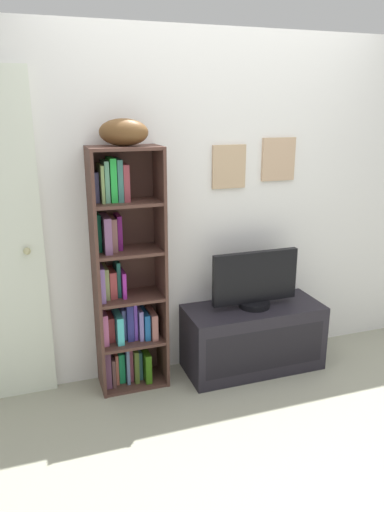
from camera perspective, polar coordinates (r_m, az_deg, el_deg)
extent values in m
cube|color=gray|center=(2.95, 11.24, -21.81)|extent=(5.20, 5.20, 0.04)
cube|color=silver|center=(3.38, 2.80, 5.75)|extent=(4.80, 0.06, 2.30)
cube|color=tan|center=(3.33, 4.37, 10.42)|extent=(0.24, 0.02, 0.29)
cube|color=gray|center=(3.32, 4.40, 10.41)|extent=(0.19, 0.01, 0.24)
cube|color=tan|center=(3.49, 10.12, 11.13)|extent=(0.25, 0.02, 0.29)
cube|color=#8FAABE|center=(3.48, 10.16, 11.12)|extent=(0.20, 0.01, 0.24)
cube|color=#4A2F27|center=(3.10, -11.25, -2.39)|extent=(0.02, 0.27, 1.59)
cube|color=#4A2F27|center=(3.18, -3.65, -1.60)|extent=(0.02, 0.27, 1.59)
cube|color=#4A2F27|center=(3.26, -7.88, -1.27)|extent=(0.45, 0.01, 1.59)
cube|color=#4A2F27|center=(3.47, -6.89, -14.36)|extent=(0.41, 0.26, 0.02)
cube|color=#4A2F27|center=(3.32, -7.09, -9.78)|extent=(0.41, 0.26, 0.02)
cube|color=#4A2F27|center=(3.19, -7.29, -4.80)|extent=(0.41, 0.26, 0.02)
cube|color=#4A2F27|center=(3.09, -7.50, 0.55)|extent=(0.41, 0.26, 0.02)
cube|color=#4A2F27|center=(3.02, -7.73, 6.22)|extent=(0.41, 0.26, 0.02)
cube|color=#4A2F27|center=(2.97, -7.99, 12.49)|extent=(0.41, 0.26, 0.02)
cube|color=#643A58|center=(3.40, -10.07, -12.50)|extent=(0.04, 0.19, 0.26)
cube|color=brown|center=(3.42, -9.42, -12.86)|extent=(0.02, 0.20, 0.20)
cube|color=#A85A49|center=(3.43, -9.01, -12.56)|extent=(0.02, 0.17, 0.22)
cube|color=#178048|center=(3.44, -8.45, -12.47)|extent=(0.04, 0.15, 0.21)
cube|color=slate|center=(3.42, -7.79, -12.15)|extent=(0.02, 0.19, 0.26)
cube|color=#9F475F|center=(3.44, -7.41, -11.98)|extent=(0.03, 0.15, 0.26)
cube|color=#42551F|center=(3.44, -6.82, -12.26)|extent=(0.03, 0.19, 0.23)
cube|color=#35686E|center=(3.47, -6.31, -12.25)|extent=(0.02, 0.15, 0.20)
cube|color=#30620F|center=(3.44, -5.53, -12.40)|extent=(0.04, 0.22, 0.21)
cube|color=#C26096|center=(3.27, -10.36, -8.09)|extent=(0.04, 0.19, 0.21)
cube|color=maroon|center=(3.31, -9.66, -8.20)|extent=(0.04, 0.15, 0.17)
cube|color=#42BFC1|center=(3.28, -8.71, -8.16)|extent=(0.04, 0.21, 0.19)
cube|color=#5A67A5|center=(3.31, -8.19, -7.66)|extent=(0.03, 0.14, 0.21)
cube|color=navy|center=(3.30, -7.53, -7.41)|extent=(0.04, 0.17, 0.25)
cube|color=#633AA9|center=(3.30, -6.91, -7.23)|extent=(0.02, 0.17, 0.26)
cube|color=#7267A9|center=(3.31, -6.30, -7.64)|extent=(0.03, 0.19, 0.21)
cube|color=#195598|center=(3.32, -5.62, -7.84)|extent=(0.04, 0.20, 0.18)
cube|color=#905A53|center=(3.32, -4.81, -7.79)|extent=(0.04, 0.22, 0.18)
cube|color=#7B5A99|center=(3.14, -10.71, -2.96)|extent=(0.03, 0.22, 0.23)
cube|color=olive|center=(3.17, -10.16, -2.94)|extent=(0.03, 0.17, 0.20)
cube|color=#933638|center=(3.18, -9.45, -3.08)|extent=(0.04, 0.17, 0.18)
cube|color=#1A554C|center=(3.18, -8.81, -2.49)|extent=(0.02, 0.15, 0.23)
cube|color=#912491|center=(3.18, -8.23, -3.07)|extent=(0.02, 0.19, 0.17)
cube|color=#0D5639|center=(3.08, -11.09, 2.81)|extent=(0.03, 0.14, 0.24)
cube|color=#734A73|center=(3.06, -10.13, 2.63)|extent=(0.04, 0.21, 0.23)
cube|color=brown|center=(3.09, -9.36, 2.65)|extent=(0.04, 0.17, 0.21)
cube|color=#5C1257|center=(3.10, -8.69, 2.87)|extent=(0.03, 0.14, 0.22)
cube|color=#46446B|center=(3.03, -11.38, 8.01)|extent=(0.03, 0.14, 0.18)
cube|color=#7D9D58|center=(3.01, -10.69, 8.41)|extent=(0.02, 0.18, 0.23)
cube|color=#5A9878|center=(3.02, -10.17, 8.69)|extent=(0.03, 0.17, 0.25)
cube|color=green|center=(3.02, -9.44, 8.88)|extent=(0.04, 0.17, 0.26)
cube|color=#356D63|center=(3.03, -8.69, 8.85)|extent=(0.03, 0.18, 0.25)
cube|color=#8F3741|center=(3.04, -7.98, 8.61)|extent=(0.04, 0.17, 0.22)
ellipsoid|color=brown|center=(2.97, -8.06, 14.21)|extent=(0.34, 0.28, 0.16)
cube|color=black|center=(3.55, 7.14, -9.43)|extent=(0.97, 0.42, 0.47)
cube|color=black|center=(3.39, 8.67, -10.85)|extent=(0.88, 0.01, 0.30)
cylinder|color=black|center=(3.44, 7.30, -5.60)|extent=(0.22, 0.22, 0.04)
cube|color=black|center=(3.37, 7.43, -2.45)|extent=(0.62, 0.04, 0.36)
cube|color=teal|center=(3.36, 7.52, -2.52)|extent=(0.58, 0.01, 0.32)
sphere|color=tan|center=(3.09, -18.83, 0.54)|extent=(0.04, 0.04, 0.04)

